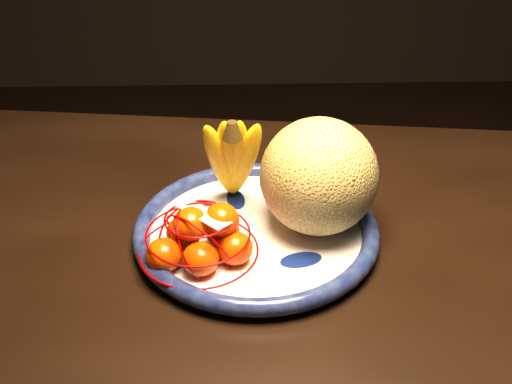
{
  "coord_description": "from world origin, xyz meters",
  "views": [
    {
      "loc": [
        0.03,
        -0.72,
        1.27
      ],
      "look_at": [
        0.05,
        -0.0,
        0.81
      ],
      "focal_mm": 45.0,
      "sensor_mm": 36.0,
      "label": 1
    }
  ],
  "objects_px": {
    "dining_table": "(247,322)",
    "cantaloupe": "(319,176)",
    "banana_bunch": "(232,155)",
    "mandarin_bag": "(201,239)",
    "fruit_bowl": "(256,231)"
  },
  "relations": [
    {
      "from": "mandarin_bag",
      "to": "cantaloupe",
      "type": "bearing_deg",
      "value": 23.6
    },
    {
      "from": "dining_table",
      "to": "banana_bunch",
      "type": "bearing_deg",
      "value": 103.3
    },
    {
      "from": "fruit_bowl",
      "to": "dining_table",
      "type": "bearing_deg",
      "value": -100.23
    },
    {
      "from": "dining_table",
      "to": "mandarin_bag",
      "type": "bearing_deg",
      "value": 162.63
    },
    {
      "from": "fruit_bowl",
      "to": "cantaloupe",
      "type": "bearing_deg",
      "value": 8.48
    },
    {
      "from": "fruit_bowl",
      "to": "mandarin_bag",
      "type": "relative_size",
      "value": 2.15
    },
    {
      "from": "banana_bunch",
      "to": "mandarin_bag",
      "type": "distance_m",
      "value": 0.14
    },
    {
      "from": "fruit_bowl",
      "to": "cantaloupe",
      "type": "xyz_separation_m",
      "value": [
        0.08,
        0.01,
        0.08
      ]
    },
    {
      "from": "dining_table",
      "to": "cantaloupe",
      "type": "bearing_deg",
      "value": 50.47
    },
    {
      "from": "dining_table",
      "to": "mandarin_bag",
      "type": "height_order",
      "value": "mandarin_bag"
    },
    {
      "from": "dining_table",
      "to": "cantaloupe",
      "type": "distance_m",
      "value": 0.22
    },
    {
      "from": "dining_table",
      "to": "mandarin_bag",
      "type": "distance_m",
      "value": 0.14
    },
    {
      "from": "dining_table",
      "to": "cantaloupe",
      "type": "relative_size",
      "value": 10.03
    },
    {
      "from": "dining_table",
      "to": "banana_bunch",
      "type": "height_order",
      "value": "banana_bunch"
    },
    {
      "from": "dining_table",
      "to": "banana_bunch",
      "type": "distance_m",
      "value": 0.23
    }
  ]
}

